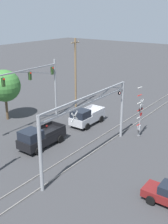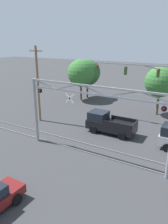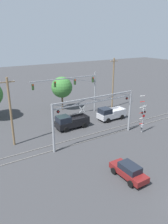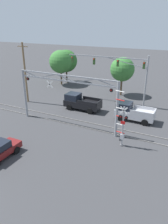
# 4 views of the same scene
# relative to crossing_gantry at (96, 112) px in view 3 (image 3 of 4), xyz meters

# --- Properties ---
(rail_track_near) EXTENTS (80.00, 0.08, 0.10)m
(rail_track_near) POSITION_rel_crossing_gantry_xyz_m (0.01, 0.28, -4.10)
(rail_track_near) COLOR gray
(rail_track_near) RESTS_ON ground_plane
(rail_track_far) EXTENTS (80.00, 0.08, 0.10)m
(rail_track_far) POSITION_rel_crossing_gantry_xyz_m (0.01, 1.72, -4.10)
(rail_track_far) COLOR gray
(rail_track_far) RESTS_ON ground_plane
(crossing_gantry) EXTENTS (12.75, 0.30, 6.27)m
(crossing_gantry) POSITION_rel_crossing_gantry_xyz_m (0.00, 0.00, 0.00)
(crossing_gantry) COLOR gray
(crossing_gantry) RESTS_ON ground_plane
(crossing_signal_mast) EXTENTS (1.40, 0.35, 5.82)m
(crossing_signal_mast) POSITION_rel_crossing_gantry_xyz_m (7.40, -1.62, -1.99)
(crossing_signal_mast) COLOR gray
(crossing_signal_mast) RESTS_ON ground_plane
(traffic_signal_span) EXTENTS (12.53, 0.39, 7.54)m
(traffic_signal_span) POSITION_rel_crossing_gantry_xyz_m (3.55, 10.28, 1.21)
(traffic_signal_span) COLOR gray
(traffic_signal_span) RESTS_ON ground_plane
(pickup_truck_lead) EXTENTS (5.27, 2.33, 2.22)m
(pickup_truck_lead) POSITION_rel_crossing_gantry_xyz_m (-0.92, 5.44, -3.09)
(pickup_truck_lead) COLOR black
(pickup_truck_lead) RESTS_ON ground_plane
(pickup_truck_following) EXTENTS (4.93, 2.33, 2.22)m
(pickup_truck_following) POSITION_rel_crossing_gantry_xyz_m (6.74, 5.14, -3.09)
(pickup_truck_following) COLOR #B7B7BC
(pickup_truck_following) RESTS_ON ground_plane
(sedan_waiting) EXTENTS (1.92, 4.25, 1.59)m
(sedan_waiting) POSITION_rel_crossing_gantry_xyz_m (-2.01, -8.85, -3.34)
(sedan_waiting) COLOR maroon
(sedan_waiting) RESTS_ON ground_plane
(utility_pole_left) EXTENTS (1.80, 0.28, 9.08)m
(utility_pole_left) POSITION_rel_crossing_gantry_xyz_m (-9.92, 4.59, 0.53)
(utility_pole_left) COLOR brown
(utility_pole_left) RESTS_ON ground_plane
(utility_pole_right) EXTENTS (1.80, 0.28, 9.81)m
(utility_pole_right) POSITION_rel_crossing_gantry_xyz_m (11.45, 10.38, 0.90)
(utility_pole_right) COLOR brown
(utility_pole_right) RESTS_ON ground_plane
(background_tree_far_right_verge) EXTENTS (4.01, 4.01, 6.47)m
(background_tree_far_right_verge) POSITION_rel_crossing_gantry_xyz_m (2.24, 14.44, 0.30)
(background_tree_far_right_verge) COLOR brown
(background_tree_far_right_verge) RESTS_ON ground_plane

